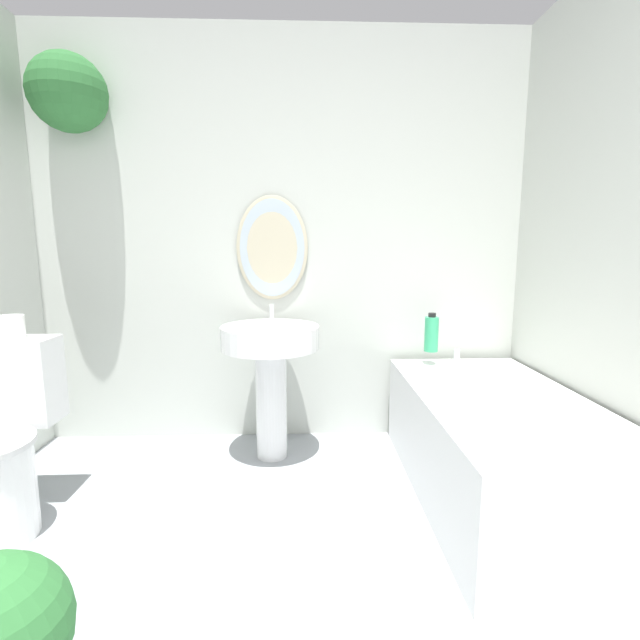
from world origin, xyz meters
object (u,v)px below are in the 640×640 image
Objects in this scene: toilet_paper_roll at (11,327)px; shampoo_bottle at (431,334)px; bathtub at (499,445)px; pedestal_sink at (271,360)px.

shampoo_bottle is at bearing 15.34° from toilet_paper_roll.
bathtub is 0.74m from shampoo_bottle.
bathtub is 6.51× the size of shampoo_bottle.
toilet_paper_roll is (-2.02, -0.55, 0.15)m from shampoo_bottle.
pedestal_sink is at bearing 156.42° from bathtub.
bathtub is at bearing -1.11° from toilet_paper_roll.
shampoo_bottle reaches higher than bathtub.
pedestal_sink is 0.93m from shampoo_bottle.
pedestal_sink reaches higher than shampoo_bottle.
shampoo_bottle is (0.92, 0.12, 0.12)m from pedestal_sink.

